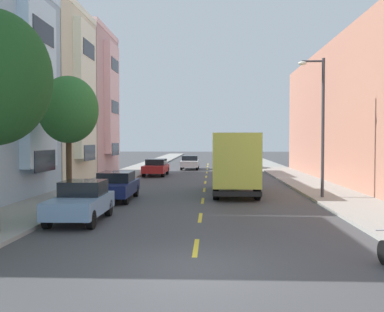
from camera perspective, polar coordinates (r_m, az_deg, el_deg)
The scene contains 14 objects.
ground_plane at distance 40.93m, azimuth 1.83°, elevation -2.28°, with size 160.00×160.00×0.00m, color #424244.
sidewalk_left at distance 39.65m, azimuth -8.53°, elevation -2.33°, with size 3.20×120.00×0.14m, color #99968E.
sidewalk_right at distance 39.49m, azimuth 12.16°, elevation -2.37°, with size 3.20×120.00×0.14m, color #99968E.
lane_centerline_dashes at distance 35.44m, azimuth 1.73°, elevation -2.93°, with size 0.14×47.20×0.01m.
townhouse_fourth_rose at distance 43.19m, azimuth -18.02°, elevation 6.14°, with size 12.57×8.42×12.89m.
street_tree_second at distance 22.65m, azimuth -15.20°, elevation 5.56°, with size 2.85×2.85×5.97m.
street_lamp at distance 24.12m, azimuth 15.72°, elevation 4.69°, with size 1.35×0.28×7.06m.
delivery_box_truck at distance 25.77m, azimuth 5.46°, elevation -0.50°, with size 2.60×7.85×3.41m.
parked_hatchback_sky at distance 17.65m, azimuth -13.71°, elevation -5.52°, with size 1.76×4.01×1.50m.
parked_sedan_navy at distance 23.53m, azimuth -9.50°, elevation -3.64°, with size 1.86×4.52×1.43m.
parked_sedan_red at distance 39.12m, azimuth -4.52°, elevation -1.38°, with size 1.90×4.54×1.43m.
parked_sedan_teal at distance 48.71m, azimuth 6.93°, elevation -0.73°, with size 1.82×4.51×1.43m.
parked_suv_forest at distance 63.08m, azimuth 5.96°, elevation 0.11°, with size 1.97×4.81×1.93m.
moving_white_sedan at distance 47.48m, azimuth -0.26°, elevation -0.78°, with size 1.80×4.50×1.43m.
Camera 1 is at (0.44, -10.81, 3.05)m, focal length 42.66 mm.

